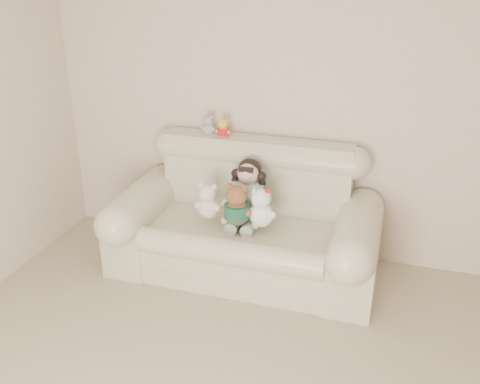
% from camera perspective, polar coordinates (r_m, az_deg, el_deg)
% --- Properties ---
extents(wall_back, '(4.50, 0.00, 4.50)m').
position_cam_1_polar(wall_back, '(4.29, 8.33, 9.15)').
color(wall_back, beige).
rests_on(wall_back, ground).
extents(sofa, '(2.10, 0.95, 1.03)m').
position_cam_1_polar(sofa, '(4.19, 0.41, -2.41)').
color(sofa, beige).
rests_on(sofa, floor).
extents(seated_child, '(0.35, 0.41, 0.53)m').
position_cam_1_polar(seated_child, '(4.18, 0.88, 0.12)').
color(seated_child, '#286B4E').
rests_on(seated_child, sofa).
extents(brown_teddy, '(0.28, 0.24, 0.39)m').
position_cam_1_polar(brown_teddy, '(3.99, -0.32, -0.95)').
color(brown_teddy, brown).
rests_on(brown_teddy, sofa).
extents(white_cat, '(0.25, 0.20, 0.37)m').
position_cam_1_polar(white_cat, '(3.97, 2.29, -1.24)').
color(white_cat, white).
rests_on(white_cat, sofa).
extents(cream_teddy, '(0.24, 0.20, 0.34)m').
position_cam_1_polar(cream_teddy, '(4.11, -3.42, -0.60)').
color(cream_teddy, silver).
rests_on(cream_teddy, sofa).
extents(yellow_mini_bear, '(0.14, 0.12, 0.20)m').
position_cam_1_polar(yellow_mini_bear, '(4.36, -1.80, 7.01)').
color(yellow_mini_bear, yellow).
rests_on(yellow_mini_bear, sofa).
extents(grey_mini_plush, '(0.14, 0.11, 0.21)m').
position_cam_1_polar(grey_mini_plush, '(4.43, -3.39, 7.33)').
color(grey_mini_plush, '#ACACB3').
rests_on(grey_mini_plush, sofa).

